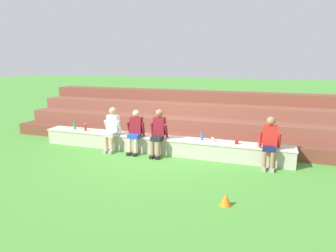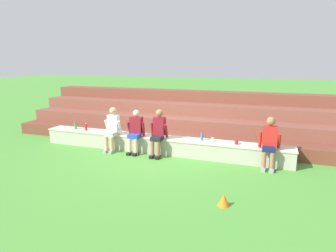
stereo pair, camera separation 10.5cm
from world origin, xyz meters
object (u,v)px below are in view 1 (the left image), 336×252
Objects in this scene: water_bottle_mid_left at (85,127)px; sports_cone at (226,200)px; person_far_left at (112,128)px; water_bottle_near_left at (202,136)px; water_bottle_center_gap at (75,126)px; plastic_cup_left_end at (237,142)px; person_left_of_center at (135,131)px; plastic_cup_right_end at (213,139)px; person_center at (158,132)px; person_right_of_center at (270,141)px.

water_bottle_mid_left reaches higher than sports_cone.
water_bottle_near_left is (2.68, 0.32, -0.10)m from person_far_left.
plastic_cup_left_end is (5.20, -0.04, -0.05)m from water_bottle_center_gap.
plastic_cup_right_end is at bearing 7.72° from person_left_of_center.
water_bottle_center_gap is at bearing -179.73° from plastic_cup_right_end.
person_left_of_center reaches higher than sports_cone.
plastic_cup_left_end is at bearing 92.05° from sports_cone.
plastic_cup_left_end is at bearing -4.81° from water_bottle_near_left.
person_center is at bearing -0.48° from person_left_of_center.
person_left_of_center is at bearing 141.61° from sports_cone.
water_bottle_near_left is 1.07× the size of water_bottle_center_gap.
water_bottle_mid_left reaches higher than plastic_cup_left_end.
person_right_of_center is (2.99, -0.01, 0.00)m from person_center.
plastic_cup_left_end reaches higher than plastic_cup_right_end.
person_center is at bearing -5.33° from water_bottle_mid_left.
water_bottle_near_left is 0.32m from plastic_cup_right_end.
person_left_of_center is 2.90m from plastic_cup_left_end.
sports_cone is at bearing -26.50° from water_bottle_center_gap.
water_bottle_center_gap is (-3.04, 0.29, -0.11)m from person_center.
sports_cone is (0.09, -2.60, -0.43)m from plastic_cup_left_end.
person_left_of_center reaches higher than water_bottle_center_gap.
person_right_of_center is 2.53m from sports_cone.
person_right_of_center reaches higher than person_left_of_center.
water_bottle_center_gap is (-0.44, 0.04, -0.00)m from water_bottle_mid_left.
person_far_left is at bearing -173.10° from water_bottle_near_left.
person_center is at bearing -168.42° from plastic_cup_right_end.
person_left_of_center is at bearing 179.52° from person_center.
plastic_cup_left_end is (0.66, -0.06, 0.01)m from plastic_cup_right_end.
water_bottle_mid_left is (-3.79, -0.08, -0.01)m from water_bottle_near_left.
water_bottle_center_gap is 1.01× the size of sports_cone.
water_bottle_center_gap is at bearing 179.55° from plastic_cup_left_end.
water_bottle_center_gap reaches higher than plastic_cup_left_end.
water_bottle_near_left is 2.15× the size of plastic_cup_left_end.
person_right_of_center is at bearing -0.13° from person_center.
water_bottle_mid_left is 0.44m from water_bottle_center_gap.
plastic_cup_left_end is 2.63m from sports_cone.
person_left_of_center is 11.07× the size of plastic_cup_left_end.
water_bottle_center_gap is (-4.23, -0.04, -0.01)m from water_bottle_near_left.
water_bottle_center_gap is (-2.32, 0.28, -0.08)m from person_left_of_center.
plastic_cup_right_end is at bearing 105.80° from sports_cone.
plastic_cup_right_end is (4.10, 0.07, -0.06)m from water_bottle_mid_left.
person_center is 5.71× the size of water_bottle_center_gap.
person_left_of_center is 1.94m from water_bottle_near_left.
person_right_of_center is 5.59m from water_bottle_mid_left.
plastic_cup_left_end is (2.16, 0.25, -0.16)m from person_center.
water_bottle_near_left is 3.79m from water_bottle_mid_left.
person_left_of_center is at bearing -175.25° from plastic_cup_left_end.
water_bottle_center_gap is (-6.03, 0.29, -0.11)m from person_right_of_center.
water_bottle_mid_left is at bearing 172.81° from person_left_of_center.
person_center is 5.77× the size of sports_cone.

